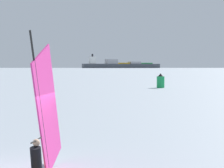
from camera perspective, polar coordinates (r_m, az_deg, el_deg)
windsurfer at (r=12.18m, az=-10.21°, el=-7.46°), size 1.42×4.12×4.59m
cargo_ship at (r=901.05m, az=1.16°, el=2.83°), size 184.05×52.55×31.86m
channel_buoy at (r=61.98m, az=7.13°, el=0.40°), size 1.22×1.22×2.31m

